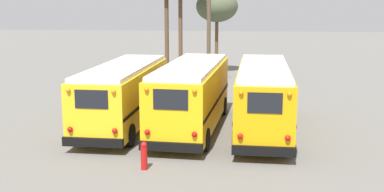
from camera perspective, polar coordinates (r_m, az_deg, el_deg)
The scene contains 7 objects.
ground_plane at distance 22.86m, azimuth -0.07°, elevation -4.02°, with size 160.00×160.00×0.00m, color #66635E.
school_bus_0 at distance 23.52m, azimuth -8.03°, elevation 0.38°, with size 2.71×9.53×3.00m.
school_bus_1 at distance 22.64m, azimuth -0.03°, elevation 0.24°, with size 3.05×9.51×3.13m.
school_bus_2 at distance 22.43m, azimuth 8.43°, elevation 0.01°, with size 2.60×9.62×3.12m.
utility_pole at distance 35.01m, azimuth 2.00°, elevation 7.46°, with size 1.80×0.28×7.19m.
bare_tree_0 at distance 40.68m, azimuth 2.97°, elevation 10.53°, with size 3.49×3.49×6.93m.
fire_hydrant at distance 17.52m, azimuth -5.71°, elevation -7.04°, with size 0.24×0.24×1.03m.
Camera 1 is at (2.54, -21.93, 5.94)m, focal length 45.00 mm.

